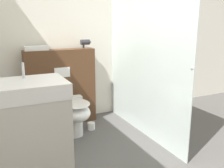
{
  "coord_description": "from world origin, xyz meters",
  "views": [
    {
      "loc": [
        -1.39,
        -1.42,
        1.47
      ],
      "look_at": [
        -0.05,
        1.34,
        0.72
      ],
      "focal_mm": 40.0,
      "sensor_mm": 36.0,
      "label": 1
    }
  ],
  "objects": [
    {
      "name": "toilet",
      "position": [
        -0.48,
        1.57,
        0.31
      ],
      "size": [
        0.37,
        0.56,
        0.49
      ],
      "color": "white",
      "rests_on": "ground_plane"
    },
    {
      "name": "folded_towel",
      "position": [
        -0.83,
        2.08,
        1.14
      ],
      "size": [
        0.32,
        0.14,
        0.06
      ],
      "color": "white",
      "rests_on": "partition_panel"
    },
    {
      "name": "sink_vanity",
      "position": [
        -1.15,
        0.73,
        0.5
      ],
      "size": [
        0.65,
        0.51,
        1.14
      ],
      "color": "beige",
      "rests_on": "ground_plane"
    },
    {
      "name": "shower_glass",
      "position": [
        0.39,
        1.3,
        1.08
      ],
      "size": [
        0.04,
        1.84,
        2.17
      ],
      "color": "silver",
      "rests_on": "ground_plane"
    },
    {
      "name": "spare_toilet_roll",
      "position": [
        -0.21,
        1.67,
        0.05
      ],
      "size": [
        0.1,
        0.1,
        0.1
      ],
      "color": "white",
      "rests_on": "ground_plane"
    },
    {
      "name": "hair_drier",
      "position": [
        -0.12,
        2.08,
        1.2
      ],
      "size": [
        0.16,
        0.08,
        0.13
      ],
      "color": "#2D2D33",
      "rests_on": "partition_panel"
    },
    {
      "name": "partition_panel",
      "position": [
        -0.51,
        2.08,
        0.56
      ],
      "size": [
        1.0,
        0.22,
        1.11
      ],
      "color": "#51331E",
      "rests_on": "ground_plane"
    },
    {
      "name": "wall_back",
      "position": [
        0.0,
        2.26,
        1.25
      ],
      "size": [
        8.0,
        0.06,
        2.5
      ],
      "color": "silver",
      "rests_on": "ground_plane"
    }
  ]
}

